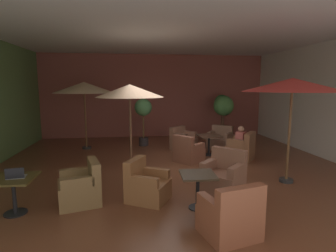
{
  "coord_description": "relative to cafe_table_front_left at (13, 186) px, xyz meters",
  "views": [
    {
      "loc": [
        -1.07,
        -7.46,
        2.31
      ],
      "look_at": [
        0.0,
        0.5,
        1.12
      ],
      "focal_mm": 29.14,
      "sensor_mm": 36.0,
      "label": 1
    }
  ],
  "objects": [
    {
      "name": "cafe_table_front_left",
      "position": [
        0.0,
        0.0,
        0.0
      ],
      "size": [
        0.76,
        0.76,
        0.68
      ],
      "color": "black",
      "rests_on": "ground_plane"
    },
    {
      "name": "patio_umbrella_tall_red",
      "position": [
        2.09,
        2.72,
        1.62
      ],
      "size": [
        1.91,
        1.91,
        2.35
      ],
      "color": "#2D2D2D",
      "rests_on": "ground_plane"
    },
    {
      "name": "ceiling_slab",
      "position": [
        3.2,
        2.46,
        3.2
      ],
      "size": [
        10.16,
        10.0,
        0.06
      ],
      "primitive_type": "cube",
      "color": "silver",
      "rests_on": "wall_back_brick"
    },
    {
      "name": "armchair_front_right_east",
      "position": [
        3.95,
        4.49,
        -0.21
      ],
      "size": [
        1.05,
        1.05,
        0.83
      ],
      "color": "brown",
      "rests_on": "ground_plane"
    },
    {
      "name": "potted_tree_mid_left",
      "position": [
        5.86,
        5.7,
        0.79
      ],
      "size": [
        0.82,
        0.82,
        1.91
      ],
      "color": "#AA6142",
      "rests_on": "ground_plane"
    },
    {
      "name": "armchair_front_right_west",
      "position": [
        5.53,
        2.95,
        -0.19
      ],
      "size": [
        1.03,
        1.03,
        0.89
      ],
      "color": "brown",
      "rests_on": "ground_plane"
    },
    {
      "name": "armchair_front_left_north",
      "position": [
        1.12,
        0.3,
        -0.21
      ],
      "size": [
        0.94,
        0.92,
        0.85
      ],
      "color": "brown",
      "rests_on": "ground_plane"
    },
    {
      "name": "wall_back_brick",
      "position": [
        3.2,
        7.41,
        1.32
      ],
      "size": [
        10.16,
        0.08,
        3.69
      ],
      "primitive_type": "cube",
      "color": "#944B42",
      "rests_on": "ground_plane"
    },
    {
      "name": "armchair_front_right_south",
      "position": [
        3.82,
        2.95,
        -0.22
      ],
      "size": [
        1.02,
        1.02,
        0.84
      ],
      "color": "brown",
      "rests_on": "ground_plane"
    },
    {
      "name": "patron_blue_shirt",
      "position": [
        5.5,
        2.98,
        0.18
      ],
      "size": [
        0.42,
        0.43,
        0.62
      ],
      "color": "#AB524A",
      "rests_on": "ground_plane"
    },
    {
      "name": "cafe_table_mid_center",
      "position": [
        3.34,
        -0.22,
        -0.0
      ],
      "size": [
        0.67,
        0.67,
        0.68
      ],
      "color": "black",
      "rests_on": "ground_plane"
    },
    {
      "name": "ground_plane",
      "position": [
        3.2,
        2.46,
        -0.54
      ],
      "size": [
        10.16,
        10.0,
        0.02
      ],
      "primitive_type": "cube",
      "color": "brown"
    },
    {
      "name": "patio_umbrella_near_wall",
      "position": [
        0.46,
        5.18,
        1.71
      ],
      "size": [
        2.18,
        2.18,
        2.44
      ],
      "color": "#2D2D2D",
      "rests_on": "ground_plane"
    },
    {
      "name": "armchair_front_right_north",
      "position": [
        5.36,
        4.54,
        -0.22
      ],
      "size": [
        1.07,
        1.06,
        0.83
      ],
      "color": "brown",
      "rests_on": "ground_plane"
    },
    {
      "name": "armchair_mid_center_north",
      "position": [
        4.1,
        0.52,
        -0.19
      ],
      "size": [
        1.09,
        1.09,
        0.92
      ],
      "color": "#8C5C46",
      "rests_on": "ground_plane"
    },
    {
      "name": "wall_right_plain",
      "position": [
        8.24,
        2.46,
        1.32
      ],
      "size": [
        0.08,
        10.0,
        3.69
      ],
      "primitive_type": "cube",
      "color": "silver",
      "rests_on": "ground_plane"
    },
    {
      "name": "armchair_mid_center_east",
      "position": [
        2.4,
        0.29,
        -0.22
      ],
      "size": [
        1.0,
        0.98,
        0.84
      ],
      "color": "brown",
      "rests_on": "ground_plane"
    },
    {
      "name": "open_laptop",
      "position": [
        0.06,
        -0.02,
        0.2
      ],
      "size": [
        0.34,
        0.27,
        0.2
      ],
      "color": "#9EA0A5",
      "rests_on": "cafe_table_front_left"
    },
    {
      "name": "iced_drink_cup",
      "position": [
        0.05,
        -0.0,
        0.21
      ],
      "size": [
        0.08,
        0.08,
        0.11
      ],
      "primitive_type": "cylinder",
      "color": "white",
      "rests_on": "cafe_table_front_left"
    },
    {
      "name": "potted_tree_left_corner",
      "position": [
        6.18,
        6.87,
        0.81
      ],
      "size": [
        0.68,
        0.68,
        1.91
      ],
      "color": "silver",
      "rests_on": "ground_plane"
    },
    {
      "name": "patio_umbrella_center_beige",
      "position": [
        5.82,
        0.9,
        1.79
      ],
      "size": [
        2.29,
        2.29,
        2.49
      ],
      "color": "#2D2D2D",
      "rests_on": "ground_plane"
    },
    {
      "name": "potted_tree_mid_right",
      "position": [
        2.58,
        5.43,
        0.79
      ],
      "size": [
        0.66,
        0.66,
        1.82
      ],
      "color": "#342C2D",
      "rests_on": "ground_plane"
    },
    {
      "name": "cafe_table_front_right",
      "position": [
        4.68,
        3.66,
        0.0
      ],
      "size": [
        0.76,
        0.76,
        0.68
      ],
      "color": "black",
      "rests_on": "ground_plane"
    },
    {
      "name": "armchair_mid_center_south",
      "position": [
        3.6,
        -1.25,
        -0.2
      ],
      "size": [
        0.94,
        0.9,
        0.89
      ],
      "color": "brown",
      "rests_on": "ground_plane"
    }
  ]
}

